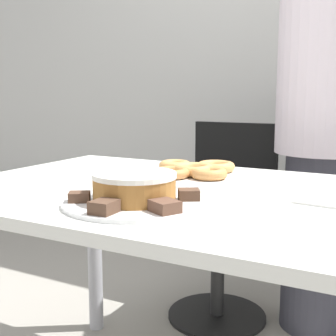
% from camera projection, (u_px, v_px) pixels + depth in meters
% --- Properties ---
extents(wall_back, '(8.00, 0.05, 2.60)m').
position_uv_depth(wall_back, '(321.00, 36.00, 2.51)').
color(wall_back, beige).
rests_on(wall_back, ground_plane).
extents(table, '(1.43, 0.88, 0.74)m').
position_uv_depth(table, '(199.00, 225.00, 1.28)').
color(table, silver).
rests_on(table, ground_plane).
extents(person_standing, '(0.39, 0.39, 1.53)m').
position_uv_depth(person_standing, '(323.00, 143.00, 1.91)').
color(person_standing, '#383842').
rests_on(person_standing, ground_plane).
extents(office_chair_left, '(0.45, 0.45, 0.86)m').
position_uv_depth(office_chair_left, '(223.00, 227.00, 2.10)').
color(office_chair_left, black).
rests_on(office_chair_left, ground_plane).
extents(plate_cake, '(0.34, 0.34, 0.01)m').
position_uv_depth(plate_cake, '(135.00, 203.00, 1.11)').
color(plate_cake, white).
rests_on(plate_cake, table).
extents(plate_donuts, '(0.37, 0.37, 0.01)m').
position_uv_depth(plate_donuts, '(193.00, 176.00, 1.45)').
color(plate_donuts, white).
rests_on(plate_donuts, table).
extents(frosted_cake, '(0.20, 0.20, 0.07)m').
position_uv_depth(frosted_cake, '(134.00, 187.00, 1.10)').
color(frosted_cake, '#9E662D').
rests_on(frosted_cake, plate_cake).
extents(lamington_0, '(0.04, 0.05, 0.02)m').
position_uv_depth(lamington_0, '(159.00, 187.00, 1.22)').
color(lamington_0, '#513828').
rests_on(lamington_0, plate_cake).
extents(lamington_1, '(0.07, 0.06, 0.02)m').
position_uv_depth(lamington_1, '(110.00, 187.00, 1.21)').
color(lamington_1, brown).
rests_on(lamington_1, plate_cake).
extents(lamington_2, '(0.06, 0.06, 0.02)m').
position_uv_depth(lamington_2, '(79.00, 197.00, 1.10)').
color(lamington_2, '#513828').
rests_on(lamington_2, plate_cake).
extents(lamington_3, '(0.05, 0.06, 0.03)m').
position_uv_depth(lamington_3, '(104.00, 207.00, 0.99)').
color(lamington_3, '#513828').
rests_on(lamington_3, plate_cake).
extents(lamington_4, '(0.08, 0.07, 0.03)m').
position_uv_depth(lamington_4, '(165.00, 206.00, 1.00)').
color(lamington_4, brown).
rests_on(lamington_4, plate_cake).
extents(lamington_5, '(0.06, 0.06, 0.03)m').
position_uv_depth(lamington_5, '(189.00, 195.00, 1.11)').
color(lamington_5, '#513828').
rests_on(lamington_5, plate_cake).
extents(donut_0, '(0.13, 0.13, 0.03)m').
position_uv_depth(donut_0, '(194.00, 170.00, 1.45)').
color(donut_0, tan).
rests_on(donut_0, plate_donuts).
extents(donut_1, '(0.11, 0.11, 0.03)m').
position_uv_depth(donut_1, '(175.00, 166.00, 1.52)').
color(donut_1, tan).
rests_on(donut_1, plate_donuts).
extents(donut_2, '(0.11, 0.11, 0.03)m').
position_uv_depth(donut_2, '(172.00, 173.00, 1.40)').
color(donut_2, '#C68447').
rests_on(donut_2, plate_donuts).
extents(donut_3, '(0.11, 0.11, 0.03)m').
position_uv_depth(donut_3, '(209.00, 173.00, 1.39)').
color(donut_3, '#D18E4C').
rests_on(donut_3, plate_donuts).
extents(donut_4, '(0.12, 0.12, 0.03)m').
position_uv_depth(donut_4, '(216.00, 167.00, 1.51)').
color(donut_4, tan).
rests_on(donut_4, plate_donuts).
extents(napkin, '(0.14, 0.12, 0.01)m').
position_uv_depth(napkin, '(326.00, 202.00, 1.13)').
color(napkin, white).
rests_on(napkin, table).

